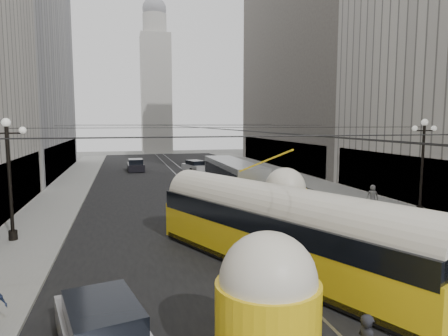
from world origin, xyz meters
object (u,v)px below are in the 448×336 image
city_bus (233,177)px  pedestrian_sidewalk_right (372,196)px  sedan_silver (103,333)px  streetcar (280,229)px

city_bus → pedestrian_sidewalk_right: 11.25m
sedan_silver → pedestrian_sidewalk_right: 23.27m
city_bus → pedestrian_sidewalk_right: size_ratio=7.30×
city_bus → streetcar: bearing=-98.8°
city_bus → sedan_silver: size_ratio=2.27×
streetcar → sedan_silver: streetcar is taller
streetcar → sedan_silver: (-7.00, -4.79, -1.10)m
city_bus → pedestrian_sidewalk_right: bearing=-40.2°
streetcar → city_bus: 17.17m
sedan_silver → pedestrian_sidewalk_right: bearing=38.6°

